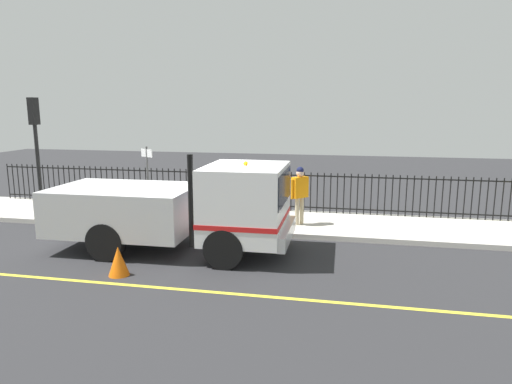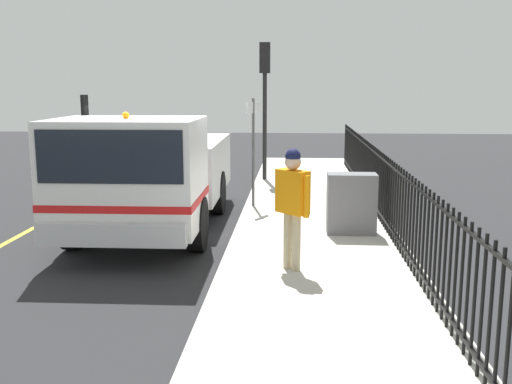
{
  "view_description": "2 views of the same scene",
  "coord_description": "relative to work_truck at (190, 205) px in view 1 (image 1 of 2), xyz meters",
  "views": [
    {
      "loc": [
        -11.21,
        -3.63,
        3.77
      ],
      "look_at": [
        0.95,
        -1.13,
        1.43
      ],
      "focal_mm": 31.95,
      "sensor_mm": 36.0,
      "label": 1
    },
    {
      "loc": [
        2.55,
        -10.5,
        2.86
      ],
      "look_at": [
        1.89,
        -0.59,
        1.02
      ],
      "focal_mm": 40.58,
      "sensor_mm": 36.0,
      "label": 2
    }
  ],
  "objects": [
    {
      "name": "sidewalk_slab",
      "position": [
        3.21,
        -0.38,
        -1.19
      ],
      "size": [
        3.07,
        22.61,
        0.15
      ],
      "primitive_type": "cube",
      "color": "beige",
      "rests_on": "ground"
    },
    {
      "name": "iron_fence",
      "position": [
        4.54,
        -0.38,
        -0.41
      ],
      "size": [
        0.04,
        19.26,
        1.39
      ],
      "color": "black",
      "rests_on": "sidewalk_slab"
    },
    {
      "name": "worker_standing",
      "position": [
        2.77,
        -2.56,
        -0.0
      ],
      "size": [
        0.52,
        0.53,
        1.81
      ],
      "rotation": [
        0.0,
        0.0,
        2.34
      ],
      "color": "orange",
      "rests_on": "sidewalk_slab"
    },
    {
      "name": "street_sign",
      "position": [
        1.87,
        2.02,
        0.4
      ],
      "size": [
        0.26,
        0.45,
        2.43
      ],
      "color": "#4C4C4C",
      "rests_on": "sidewalk_slab"
    },
    {
      "name": "lane_marking",
      "position": [
        -2.49,
        -0.38,
        -1.26
      ],
      "size": [
        0.12,
        20.35,
        0.01
      ],
      "primitive_type": "cube",
      "color": "yellow",
      "rests_on": "ground"
    },
    {
      "name": "ground_plane",
      "position": [
        0.24,
        -0.38,
        -1.26
      ],
      "size": [
        49.75,
        49.75,
        0.0
      ],
      "primitive_type": "plane",
      "color": "#2B2B2D",
      "rests_on": "ground"
    },
    {
      "name": "work_truck",
      "position": [
        0.0,
        0.0,
        0.0
      ],
      "size": [
        2.54,
        6.34,
        2.69
      ],
      "rotation": [
        0.0,
        0.0,
        3.16
      ],
      "color": "white",
      "rests_on": "ground"
    },
    {
      "name": "utility_cabinet",
      "position": [
        3.86,
        -0.33,
        -0.55
      ],
      "size": [
        0.9,
        0.47,
        1.12
      ],
      "primitive_type": "cube",
      "color": "slate",
      "rests_on": "sidewalk_slab"
    },
    {
      "name": "traffic_cone",
      "position": [
        -1.99,
        1.01,
        -0.93
      ],
      "size": [
        0.47,
        0.47,
        0.67
      ],
      "primitive_type": "cone",
      "color": "orange",
      "rests_on": "ground"
    },
    {
      "name": "traffic_light_near",
      "position": [
        1.93,
        5.83,
        1.66
      ],
      "size": [
        0.3,
        0.21,
        3.9
      ],
      "rotation": [
        0.0,
        0.0,
        3.13
      ],
      "color": "black",
      "rests_on": "sidewalk_slab"
    }
  ]
}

